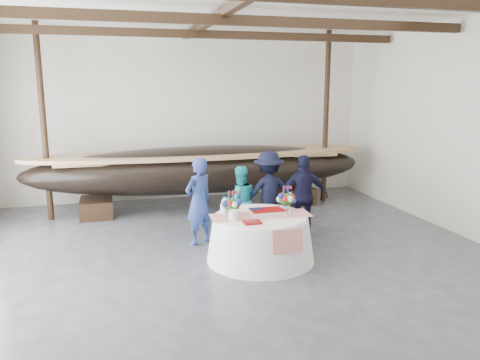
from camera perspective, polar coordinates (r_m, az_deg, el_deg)
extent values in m
cube|color=#3D3D42|center=(7.83, 0.88, -12.07)|extent=(10.00, 12.00, 0.01)
cube|color=silver|center=(13.06, -6.51, 7.63)|extent=(10.00, 0.02, 4.50)
cube|color=black|center=(8.68, -1.94, 18.94)|extent=(9.80, 0.12, 0.18)
cube|color=black|center=(11.12, -5.08, 17.30)|extent=(9.80, 0.12, 0.18)
cylinder|color=black|center=(11.57, -22.84, 6.30)|extent=(0.14, 0.14, 4.50)
cylinder|color=black|center=(12.73, 10.43, 7.41)|extent=(0.14, 0.14, 4.50)
cube|color=black|center=(11.82, -17.07, -3.24)|extent=(0.76, 0.97, 0.43)
cube|color=black|center=(12.72, 6.94, -1.76)|extent=(0.76, 0.97, 0.43)
ellipsoid|color=black|center=(11.83, -4.67, 1.28)|extent=(8.64, 1.73, 1.19)
cube|color=#9E7A4C|center=(11.78, -4.70, 2.83)|extent=(6.91, 1.13, 0.06)
cone|color=white|center=(8.53, 2.51, -7.13)|extent=(1.95, 1.95, 0.81)
cylinder|color=white|center=(8.41, 2.53, -4.47)|extent=(1.65, 1.65, 0.04)
cube|color=red|center=(8.40, 2.53, -4.31)|extent=(1.83, 0.64, 0.01)
cube|color=white|center=(8.50, 3.33, -3.92)|extent=(0.60, 0.40, 0.07)
cylinder|color=white|center=(8.09, -0.77, -4.30)|extent=(0.18, 0.18, 0.18)
cylinder|color=white|center=(8.53, -1.81, -3.50)|extent=(0.18, 0.18, 0.17)
cube|color=maroon|center=(7.93, 1.51, -5.19)|extent=(0.30, 0.24, 0.03)
cone|color=silver|center=(8.45, 6.14, -3.88)|extent=(0.09, 0.09, 0.12)
imported|color=navy|center=(9.29, -5.06, -2.58)|extent=(0.76, 0.68, 1.74)
imported|color=#23A8B5|center=(9.73, -0.05, -2.62)|extent=(0.74, 0.58, 1.50)
imported|color=black|center=(9.88, 3.51, -1.58)|extent=(1.16, 0.67, 1.78)
imported|color=black|center=(9.81, 7.77, -1.95)|extent=(1.08, 0.65, 1.72)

